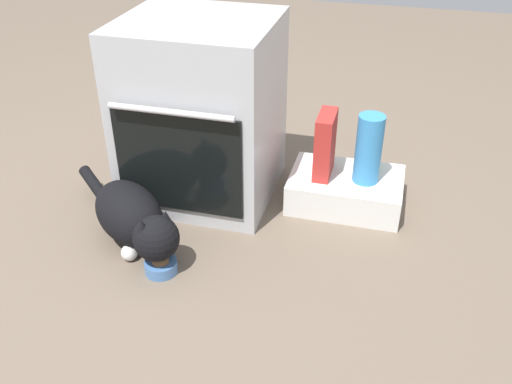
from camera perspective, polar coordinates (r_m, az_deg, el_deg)
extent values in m
plane|color=#6B5B4C|center=(2.27, -7.13, -5.91)|extent=(8.00, 8.00, 0.00)
cube|color=#B7BABF|center=(2.46, -5.46, 8.09)|extent=(0.62, 0.58, 0.78)
cube|color=black|center=(2.26, -7.83, 2.81)|extent=(0.53, 0.01, 0.43)
cylinder|color=silver|center=(2.13, -8.59, 7.92)|extent=(0.49, 0.02, 0.02)
cube|color=white|center=(2.52, 8.95, 0.21)|extent=(0.48, 0.33, 0.14)
cylinder|color=#4C7AB7|center=(2.17, -9.51, -7.37)|extent=(0.12, 0.12, 0.05)
sphere|color=brown|center=(2.16, -9.55, -7.03)|extent=(0.07, 0.07, 0.07)
ellipsoid|color=black|center=(2.29, -12.64, -2.05)|extent=(0.43, 0.41, 0.23)
sphere|color=black|center=(2.11, -9.98, -4.59)|extent=(0.17, 0.17, 0.17)
cone|color=black|center=(2.09, -8.99, -2.72)|extent=(0.06, 0.06, 0.08)
cone|color=black|center=(2.05, -11.31, -3.60)|extent=(0.06, 0.06, 0.08)
cylinder|color=black|center=(2.57, -15.46, 0.09)|extent=(0.28, 0.24, 0.12)
sphere|color=silver|center=(2.29, -9.73, -4.84)|extent=(0.06, 0.06, 0.06)
sphere|color=silver|center=(2.25, -12.58, -5.95)|extent=(0.06, 0.06, 0.06)
cylinder|color=#388CD1|center=(2.40, 11.22, 4.24)|extent=(0.11, 0.11, 0.30)
cube|color=#B72D28|center=(2.43, 6.94, 4.73)|extent=(0.07, 0.18, 0.28)
cylinder|color=green|center=(2.54, 10.97, 3.65)|extent=(0.07, 0.07, 0.12)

